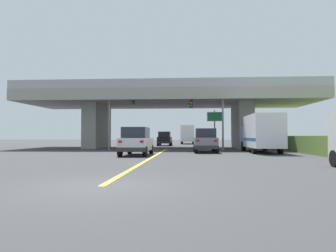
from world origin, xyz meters
The scene contains 11 objects.
ground centered at (0.00, 27.83, 0.00)m, with size 160.00×160.00×0.00m, color #353538.
overpass_bridge centered at (0.00, 27.83, 5.10)m, with size 32.85×10.94×7.20m.
lane_divider_stripe centered at (0.00, 12.52, 0.00)m, with size 0.20×25.05×0.01m, color yellow.
suv_lead centered at (-1.39, 13.88, 1.01)m, with size 1.97×4.60×2.02m.
suv_crossing centered at (3.79, 18.26, 1.01)m, with size 1.97×4.43×2.02m.
box_truck centered at (8.52, 18.34, 1.65)m, with size 2.33×7.32×3.14m.
sedan_oncoming centered at (-1.11, 36.41, 1.01)m, with size 1.93×4.53×2.02m.
traffic_signal_nearside centered at (4.70, 22.89, 3.79)m, with size 3.42×0.36×6.04m.
traffic_signal_farside centered at (-4.96, 23.03, 3.93)m, with size 2.72×0.36×6.19m.
highway_sign centered at (5.13, 24.83, 3.02)m, with size 1.61×0.17×4.11m.
semi_truck_distant centered at (2.10, 47.04, 1.68)m, with size 2.33×6.74×3.23m.
Camera 1 is at (2.46, -8.58, 1.40)m, focal length 33.39 mm.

